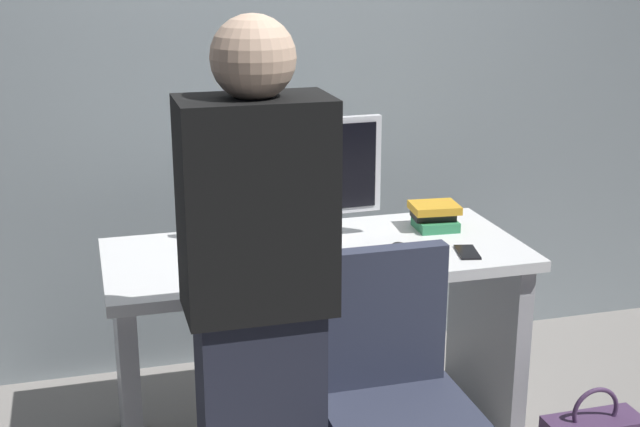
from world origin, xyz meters
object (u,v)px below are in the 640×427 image
at_px(person_at_desk, 259,312).
at_px(mouse, 400,248).
at_px(office_chair, 395,423).
at_px(monitor, 310,173).
at_px(keyboard, 327,257).
at_px(book_stack, 434,216).
at_px(desk, 316,308).
at_px(cup_near_keyboard, 224,257).
at_px(cell_phone, 467,252).

relative_size(person_at_desk, mouse, 16.39).
relative_size(office_chair, monitor, 1.74).
distance_m(keyboard, book_stack, 0.55).
height_order(person_at_desk, monitor, person_at_desk).
xyz_separation_m(keyboard, mouse, (0.27, 0.00, 0.01)).
distance_m(desk, monitor, 0.50).
height_order(keyboard, mouse, mouse).
distance_m(cup_near_keyboard, book_stack, 0.89).
relative_size(monitor, cell_phone, 3.76).
height_order(person_at_desk, keyboard, person_at_desk).
xyz_separation_m(office_chair, cup_near_keyboard, (-0.41, 0.57, 0.37)).
xyz_separation_m(desk, cup_near_keyboard, (-0.35, -0.12, 0.28)).
xyz_separation_m(office_chair, mouse, (0.22, 0.58, 0.34)).
bearing_deg(desk, keyboard, -86.10).
relative_size(desk, monitor, 2.78).
relative_size(cup_near_keyboard, cell_phone, 0.66).
distance_m(person_at_desk, book_stack, 1.18).
xyz_separation_m(desk, keyboard, (0.01, -0.12, 0.24)).
bearing_deg(person_at_desk, mouse, 42.59).
bearing_deg(cell_phone, mouse, 175.19).
bearing_deg(office_chair, book_stack, 60.88).
relative_size(person_at_desk, cup_near_keyboard, 17.34).
relative_size(book_stack, cell_phone, 1.33).
bearing_deg(keyboard, mouse, 0.38).
distance_m(desk, cup_near_keyboard, 0.47).
relative_size(desk, book_stack, 7.87).
distance_m(desk, keyboard, 0.27).
xyz_separation_m(desk, cell_phone, (0.51, -0.18, 0.23)).
height_order(monitor, cell_phone, monitor).
height_order(desk, office_chair, office_chair).
xyz_separation_m(keyboard, cell_phone, (0.50, -0.07, -0.01)).
height_order(monitor, cup_near_keyboard, monitor).
bearing_deg(desk, mouse, -21.91).
relative_size(cup_near_keyboard, book_stack, 0.49).
relative_size(desk, keyboard, 3.50).
xyz_separation_m(desk, office_chair, (0.06, -0.69, -0.10)).
bearing_deg(cup_near_keyboard, book_stack, 15.68).
relative_size(desk, person_at_desk, 0.92).
bearing_deg(mouse, desk, 158.09).
bearing_deg(office_chair, cup_near_keyboard, 125.76).
bearing_deg(cell_phone, book_stack, 102.77).
bearing_deg(person_at_desk, monitor, 65.73).
height_order(desk, person_at_desk, person_at_desk).
xyz_separation_m(desk, person_at_desk, (-0.35, -0.69, 0.32)).
bearing_deg(cup_near_keyboard, monitor, 32.52).
bearing_deg(office_chair, monitor, 93.48).
height_order(keyboard, book_stack, book_stack).
relative_size(office_chair, mouse, 9.40).
distance_m(person_at_desk, cell_phone, 1.00).
distance_m(keyboard, cell_phone, 0.50).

